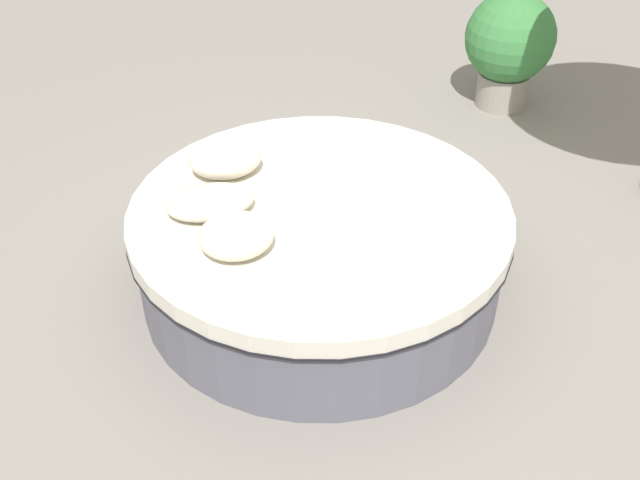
{
  "coord_description": "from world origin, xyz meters",
  "views": [
    {
      "loc": [
        -1.06,
        -3.61,
        3.22
      ],
      "look_at": [
        0.0,
        0.0,
        0.38
      ],
      "focal_mm": 42.12,
      "sensor_mm": 36.0,
      "label": 1
    }
  ],
  "objects_px": {
    "throw_pillow_2": "(236,236)",
    "planter": "(509,44)",
    "throw_pillow_1": "(210,202)",
    "round_bed": "(320,247)",
    "throw_pillow_0": "(225,159)"
  },
  "relations": [
    {
      "from": "round_bed",
      "to": "throw_pillow_1",
      "type": "relative_size",
      "value": 4.42
    },
    {
      "from": "throw_pillow_2",
      "to": "planter",
      "type": "relative_size",
      "value": 0.4
    },
    {
      "from": "round_bed",
      "to": "throw_pillow_0",
      "type": "relative_size",
      "value": 5.04
    },
    {
      "from": "throw_pillow_1",
      "to": "throw_pillow_2",
      "type": "height_order",
      "value": "throw_pillow_2"
    },
    {
      "from": "round_bed",
      "to": "throw_pillow_0",
      "type": "height_order",
      "value": "throw_pillow_0"
    },
    {
      "from": "round_bed",
      "to": "planter",
      "type": "relative_size",
      "value": 2.23
    },
    {
      "from": "throw_pillow_0",
      "to": "planter",
      "type": "bearing_deg",
      "value": 28.06
    },
    {
      "from": "throw_pillow_2",
      "to": "planter",
      "type": "xyz_separation_m",
      "value": [
        2.93,
        2.34,
        -0.15
      ]
    },
    {
      "from": "throw_pillow_0",
      "to": "planter",
      "type": "height_order",
      "value": "planter"
    },
    {
      "from": "round_bed",
      "to": "throw_pillow_2",
      "type": "relative_size",
      "value": 5.56
    },
    {
      "from": "round_bed",
      "to": "throw_pillow_2",
      "type": "height_order",
      "value": "throw_pillow_2"
    },
    {
      "from": "throw_pillow_2",
      "to": "planter",
      "type": "height_order",
      "value": "planter"
    },
    {
      "from": "throw_pillow_1",
      "to": "round_bed",
      "type": "bearing_deg",
      "value": -10.89
    },
    {
      "from": "planter",
      "to": "throw_pillow_1",
      "type": "bearing_deg",
      "value": -147.33
    },
    {
      "from": "throw_pillow_2",
      "to": "throw_pillow_0",
      "type": "bearing_deg",
      "value": 83.5
    }
  ]
}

